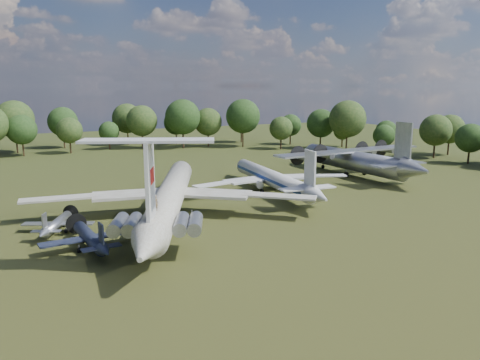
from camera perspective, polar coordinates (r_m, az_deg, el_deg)
name	(u,v)px	position (r m, az deg, el deg)	size (l,w,h in m)	color
ground	(194,212)	(76.71, -5.61, -3.88)	(300.00, 300.00, 0.00)	#1E3712
il62_airliner	(170,201)	(72.23, -8.49, -2.57)	(44.87, 58.33, 5.72)	silver
tu104_jet	(272,181)	(90.22, 3.92, -0.16)	(31.65, 42.20, 4.22)	silver
an12_transport	(352,163)	(109.85, 13.55, 2.02)	(38.79, 43.35, 5.70)	gray
small_prop_west	(90,241)	(61.69, -17.78, -7.05)	(11.91, 16.25, 2.38)	#151D30
small_prop_northwest	(57,226)	(70.33, -21.39, -5.21)	(9.84, 13.42, 1.97)	gray
person_on_il62	(155,203)	(55.89, -10.26, -2.76)	(0.67, 0.44, 1.84)	olive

